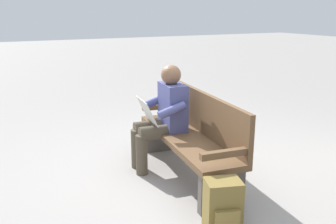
# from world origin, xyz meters

# --- Properties ---
(ground_plane) EXTENTS (40.00, 40.00, 0.00)m
(ground_plane) POSITION_xyz_m (0.00, 0.00, 0.00)
(ground_plane) COLOR gray
(bench_near) EXTENTS (1.84, 0.68, 0.90)m
(bench_near) POSITION_xyz_m (-0.01, -0.07, 0.46)
(bench_near) COLOR brown
(bench_near) RESTS_ON ground
(person_seated) EXTENTS (0.60, 0.60, 1.18)m
(person_seated) POSITION_xyz_m (0.31, 0.13, 0.63)
(person_seated) COLOR #474C84
(person_seated) RESTS_ON ground
(backpack) EXTENTS (0.31, 0.33, 0.45)m
(backpack) POSITION_xyz_m (-1.08, 0.27, 0.22)
(backpack) COLOR brown
(backpack) RESTS_ON ground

